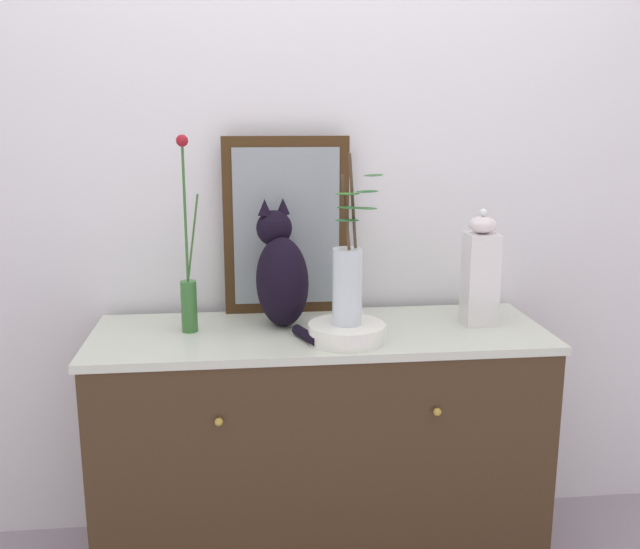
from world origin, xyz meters
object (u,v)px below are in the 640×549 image
Objects in this scene: vase_glass_clear at (348,281)px; jar_lidded_porcelain at (480,272)px; bowl_porcelain at (347,332)px; mirror_leaning at (286,226)px; vase_slim_green at (188,285)px; cat_sitting at (281,274)px; sideboard at (320,449)px.

vase_glass_clear is 0.47m from jar_lidded_porcelain.
bowl_porcelain is at bearing -163.24° from jar_lidded_porcelain.
vase_slim_green reaches higher than mirror_leaning.
cat_sitting is (-0.03, -0.16, -0.13)m from mirror_leaning.
mirror_leaning is at bearing 31.58° from vase_slim_green.
cat_sitting is (-0.12, 0.07, 0.58)m from sideboard.
sideboard is at bearing 120.25° from vase_glass_clear.
vase_glass_clear is 1.35× the size of jar_lidded_porcelain.
sideboard is 3.52× the size of cat_sitting.
vase_slim_green is at bearing 175.34° from sideboard.
bowl_porcelain is at bearing -65.63° from mirror_leaning.
mirror_leaning reaches higher than jar_lidded_porcelain.
vase_slim_green is 2.60× the size of bowl_porcelain.
bowl_porcelain is at bearing -59.81° from sideboard.
cat_sitting is 1.08× the size of jar_lidded_porcelain.
vase_glass_clear reaches higher than sideboard.
mirror_leaning is at bearing 111.17° from sideboard.
cat_sitting is 0.67× the size of vase_slim_green.
jar_lidded_porcelain is (0.64, -0.05, 0.00)m from cat_sitting.
cat_sitting is at bearing 175.55° from jar_lidded_porcelain.
vase_glass_clear reaches higher than bowl_porcelain.
mirror_leaning reaches higher than vase_glass_clear.
mirror_leaning is at bearing 114.43° from vase_glass_clear.
mirror_leaning is 1.18× the size of vase_glass_clear.
cat_sitting reaches higher than jar_lidded_porcelain.
jar_lidded_porcelain is (0.61, -0.21, -0.13)m from mirror_leaning.
cat_sitting is 0.80× the size of vase_glass_clear.
sideboard is at bearing -177.85° from jar_lidded_porcelain.
jar_lidded_porcelain is at bearing -0.84° from vase_slim_green.
jar_lidded_porcelain is (0.45, 0.14, -0.01)m from vase_glass_clear.
mirror_leaning reaches higher than cat_sitting.
mirror_leaning reaches higher than sideboard.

